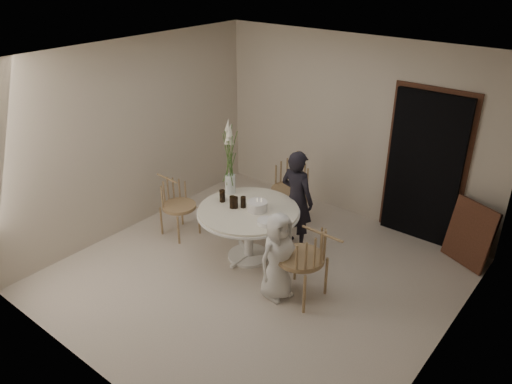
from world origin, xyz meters
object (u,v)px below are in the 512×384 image
Objects in this scene: girl at (297,200)px; flower_vase at (230,159)px; chair_left at (173,198)px; birthday_cake at (257,206)px; boy at (278,256)px; table at (248,217)px; chair_far at (292,180)px; chair_right at (311,254)px.

flower_vase is (-0.79, -0.45, 0.53)m from girl.
chair_left is 0.79× the size of flower_vase.
birthday_cake reaches higher than chair_left.
chair_left is 1.42m from birthday_cake.
girl reaches higher than boy.
girl is (0.30, 0.66, 0.08)m from table.
table is at bearing -23.26° from flower_vase.
birthday_cake is (0.31, -1.21, 0.17)m from chair_far.
table is 1.36× the size of chair_right.
table is 1.27× the size of flower_vase.
chair_far is 3.71× the size of birthday_cake.
chair_right is (1.33, -1.51, 0.01)m from chair_far.
table is 1.28m from chair_left.
girl is (-0.83, 0.92, 0.06)m from chair_right.
boy is 1.05× the size of flower_vase.
chair_right reaches higher than table.
chair_right is 1.18× the size of chair_left.
chair_right is 1.79m from flower_vase.
table is 1.60× the size of chair_left.
chair_left is (-1.27, -0.14, -0.08)m from table.
girl reaches higher than chair_far.
chair_far is at bearing 74.24° from flower_vase.
birthday_cake is at bearing 21.87° from table.
chair_left is 0.60× the size of girl.
girl is at bearing 29.42° from flower_vase.
chair_far is at bearing -46.71° from girl.
chair_right reaches higher than chair_far.
flower_vase reaches higher than chair_right.
chair_left is 1.77m from girl.
table is 0.21m from birthday_cake.
chair_right is at bearing -72.17° from chair_far.
boy reaches higher than chair_right.
birthday_cake is (-0.19, -0.62, 0.09)m from girl.
boy is (0.79, -0.41, -0.07)m from table.
girl is at bearing 65.74° from table.
boy is 4.25× the size of birthday_cake.
boy is at bearing -34.05° from birthday_cake.
boy is at bearing -63.98° from chair_right.
chair_left is (-1.07, -1.40, -0.08)m from chair_far.
flower_vase is at bearing -61.64° from chair_left.
chair_right is at bearing -12.86° from table.
chair_left is 1.09m from flower_vase.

